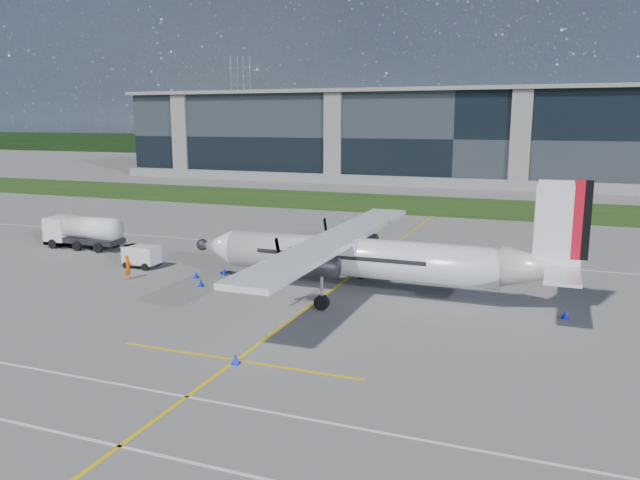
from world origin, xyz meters
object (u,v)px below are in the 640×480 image
object	(u,v)px
pylon_west	(241,105)
safety_cone_fwd	(196,274)
safety_cone_tail	(565,314)
safety_cone_portwing	(236,359)
ground_crew_person	(128,265)
baggage_tug	(142,257)
turboprop_aircraft	(372,236)
safety_cone_nose_port	(201,283)
fuel_tanker_truck	(79,232)
safety_cone_nose_stbd	(224,271)

from	to	relation	value
pylon_west	safety_cone_fwd	distance (m)	162.14
safety_cone_tail	safety_cone_portwing	xyz separation A→B (m)	(-13.58, -12.09, 0.00)
ground_crew_person	safety_cone_fwd	xyz separation A→B (m)	(4.09, 1.91, -0.69)
safety_cone_portwing	safety_cone_fwd	bearing A→B (deg)	128.34
safety_cone_tail	safety_cone_portwing	bearing A→B (deg)	-138.33
safety_cone_portwing	baggage_tug	bearing A→B (deg)	137.99
turboprop_aircraft	safety_cone_tail	bearing A→B (deg)	-2.70
baggage_tug	safety_cone_fwd	world-z (taller)	baggage_tug
ground_crew_person	safety_cone_nose_port	distance (m)	5.63
safety_cone_fwd	fuel_tanker_truck	bearing A→B (deg)	160.49
safety_cone_fwd	baggage_tug	bearing A→B (deg)	167.47
pylon_west	ground_crew_person	size ratio (longest dim) A/B	16.02
fuel_tanker_truck	safety_cone_fwd	distance (m)	15.46
safety_cone_portwing	safety_cone_nose_stbd	bearing A→B (deg)	121.45
safety_cone_nose_port	safety_cone_fwd	size ratio (longest dim) A/B	1.00
safety_cone_nose_port	safety_cone_portwing	world-z (taller)	same
safety_cone_nose_stbd	safety_cone_fwd	size ratio (longest dim) A/B	1.00
safety_cone_tail	turboprop_aircraft	bearing A→B (deg)	177.30
safety_cone_fwd	safety_cone_nose_stbd	bearing A→B (deg)	45.04
pylon_west	safety_cone_nose_port	xyz separation A→B (m)	(74.78, -145.65, -14.75)
ground_crew_person	safety_cone_nose_stbd	world-z (taller)	ground_crew_person
fuel_tanker_truck	safety_cone_portwing	bearing A→B (deg)	-35.85
ground_crew_person	fuel_tanker_truck	bearing A→B (deg)	44.88
safety_cone_nose_stbd	safety_cone_tail	size ratio (longest dim) A/B	1.00
baggage_tug	safety_cone_portwing	size ratio (longest dim) A/B	5.32
ground_crew_person	pylon_west	bearing A→B (deg)	14.33
safety_cone_nose_stbd	safety_cone_nose_port	size ratio (longest dim) A/B	1.00
pylon_west	safety_cone_portwing	world-z (taller)	pylon_west
safety_cone_tail	safety_cone_nose_port	distance (m)	22.01
fuel_tanker_truck	safety_cone_tail	xyz separation A→B (m)	(37.99, -5.56, -1.10)
pylon_west	safety_cone_nose_stbd	size ratio (longest dim) A/B	60.00
pylon_west	safety_cone_tail	world-z (taller)	pylon_west
safety_cone_fwd	ground_crew_person	bearing A→B (deg)	-154.93
safety_cone_nose_stbd	safety_cone_portwing	bearing A→B (deg)	-58.55
safety_cone_portwing	pylon_west	bearing A→B (deg)	118.01
pylon_west	safety_cone_portwing	distance (m)	177.72
fuel_tanker_truck	safety_cone_nose_port	distance (m)	17.50
fuel_tanker_truck	ground_crew_person	distance (m)	12.62
ground_crew_person	safety_cone_nose_port	xyz separation A→B (m)	(5.58, 0.14, -0.69)
turboprop_aircraft	safety_cone_tail	distance (m)	11.64
safety_cone_nose_port	safety_cone_portwing	xyz separation A→B (m)	(8.38, -10.71, 0.00)
fuel_tanker_truck	baggage_tug	xyz separation A→B (m)	(9.24, -3.97, -0.55)
pylon_west	safety_cone_nose_stbd	world-z (taller)	pylon_west
safety_cone_fwd	safety_cone_portwing	xyz separation A→B (m)	(9.88, -12.49, 0.00)
turboprop_aircraft	fuel_tanker_truck	xyz separation A→B (m)	(-26.91, 5.03, -2.39)
baggage_tug	ground_crew_person	world-z (taller)	ground_crew_person
ground_crew_person	safety_cone_fwd	world-z (taller)	ground_crew_person
pylon_west	fuel_tanker_truck	xyz separation A→B (m)	(58.75, -138.73, -13.65)
fuel_tanker_truck	safety_cone_nose_stbd	distance (m)	16.40
fuel_tanker_truck	safety_cone_tail	distance (m)	38.41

